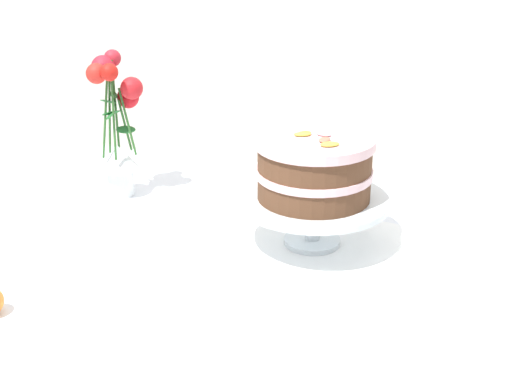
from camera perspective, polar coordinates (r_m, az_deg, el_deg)
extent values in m
cube|color=white|center=(1.40, -2.82, -5.15)|extent=(1.40, 1.00, 0.03)
cylinder|color=brown|center=(2.14, -14.24, -6.91)|extent=(0.06, 0.06, 0.71)
cube|color=white|center=(1.42, 4.40, -4.08)|extent=(0.36, 0.36, 0.00)
cylinder|color=silver|center=(1.42, 4.41, -3.84)|extent=(0.11, 0.11, 0.01)
cylinder|color=silver|center=(1.40, 4.46, -2.28)|extent=(0.03, 0.03, 0.07)
cylinder|color=silver|center=(1.38, 4.51, -0.64)|extent=(0.29, 0.29, 0.01)
cylinder|color=brown|center=(1.37, 4.55, 0.43)|extent=(0.21, 0.21, 0.04)
cylinder|color=beige|center=(1.36, 4.58, 1.57)|extent=(0.22, 0.22, 0.01)
cylinder|color=brown|center=(1.35, 4.62, 2.72)|extent=(0.21, 0.21, 0.04)
cylinder|color=beige|center=(1.34, 4.66, 3.97)|extent=(0.22, 0.22, 0.02)
ellipsoid|color=yellow|center=(1.34, 3.65, 4.56)|extent=(0.04, 0.03, 0.01)
ellipsoid|color=orange|center=(1.35, 3.78, 4.61)|extent=(0.04, 0.04, 0.01)
ellipsoid|color=pink|center=(1.35, 5.34, 4.54)|extent=(0.03, 0.03, 0.01)
ellipsoid|color=yellow|center=(1.29, 5.81, 3.76)|extent=(0.04, 0.04, 0.01)
ellipsoid|color=#E56B51|center=(1.32, 5.40, 4.11)|extent=(0.02, 0.03, 0.01)
cylinder|color=silver|center=(1.67, -10.60, 0.83)|extent=(0.06, 0.06, 0.06)
cone|color=silver|center=(1.65, -10.74, 2.72)|extent=(0.09, 0.09, 0.05)
cylinder|color=#2D6028|center=(1.62, -10.04, 5.44)|extent=(0.03, 0.01, 0.15)
sphere|color=red|center=(1.60, -9.73, 8.03)|extent=(0.05, 0.05, 0.05)
ellipsoid|color=#236B2D|center=(1.63, -10.18, 4.84)|extent=(0.05, 0.03, 0.02)
cylinder|color=#2D6028|center=(1.64, -10.23, 5.16)|extent=(0.02, 0.03, 0.12)
sphere|color=red|center=(1.64, -10.01, 7.32)|extent=(0.05, 0.05, 0.05)
cylinder|color=#2D6028|center=(1.63, -10.96, 6.60)|extent=(0.01, 0.02, 0.21)
sphere|color=#B72330|center=(1.62, -11.20, 10.27)|extent=(0.04, 0.04, 0.04)
ellipsoid|color=#236B2D|center=(1.62, -11.09, 7.50)|extent=(0.03, 0.05, 0.01)
cylinder|color=#2D6028|center=(1.63, -11.41, 6.21)|extent=(0.02, 0.01, 0.19)
sphere|color=red|center=(1.61, -11.89, 9.54)|extent=(0.05, 0.05, 0.05)
ellipsoid|color=#236B2D|center=(1.63, -11.53, 6.97)|extent=(0.05, 0.03, 0.01)
cylinder|color=#2D6028|center=(1.61, -11.73, 5.90)|extent=(0.02, 0.03, 0.19)
sphere|color=red|center=(1.58, -12.41, 9.07)|extent=(0.04, 0.04, 0.04)
ellipsoid|color=#236B2D|center=(1.61, -11.29, 6.10)|extent=(0.04, 0.05, 0.01)
cylinder|color=#2D6028|center=(1.60, -11.11, 5.92)|extent=(0.01, 0.03, 0.19)
sphere|color=red|center=(1.56, -11.44, 9.19)|extent=(0.04, 0.04, 0.04)
ellipsoid|color=#236B2D|center=(1.60, -11.38, 5.88)|extent=(0.03, 0.05, 0.01)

